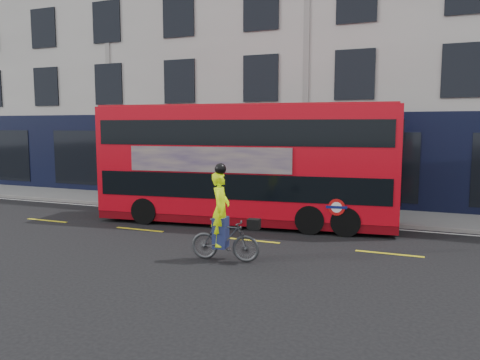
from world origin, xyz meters
The scene contains 8 objects.
ground centered at (0.00, 0.00, 0.00)m, with size 120.00×120.00×0.00m, color black.
pavement centered at (0.00, 6.50, 0.06)m, with size 60.00×3.00×0.12m, color slate.
kerb centered at (0.00, 5.00, 0.07)m, with size 60.00×0.12×0.13m, color gray.
building_terrace centered at (0.00, 12.94, 7.49)m, with size 50.00×10.07×15.00m.
road_edge_line centered at (0.00, 4.70, 0.00)m, with size 58.00×0.10×0.01m, color silver.
lane_dashes centered at (0.00, 1.50, 0.00)m, with size 58.00×0.12×0.01m, color gold, non-canonical shape.
bus centered at (-1.06, 3.77, 2.14)m, with size 10.56×3.47×4.18m.
cyclist centered at (0.07, -0.74, 0.85)m, with size 1.87×0.73×2.52m.
Camera 1 is at (4.83, -11.50, 3.48)m, focal length 35.00 mm.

